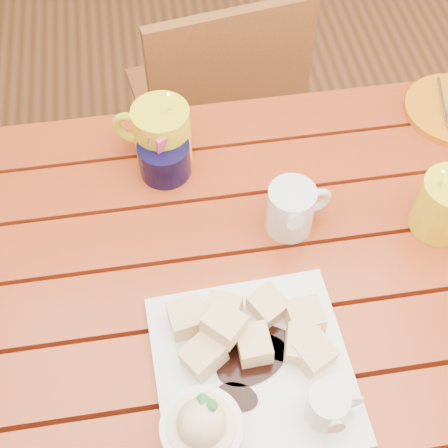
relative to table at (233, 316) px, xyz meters
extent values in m
plane|color=#573218|center=(0.00, 0.00, -0.64)|extent=(5.00, 5.00, 0.00)
cube|color=maroon|center=(0.00, -0.23, 0.09)|extent=(1.20, 0.11, 0.03)
cube|color=maroon|center=(0.00, -0.11, 0.09)|extent=(1.20, 0.11, 0.03)
cube|color=maroon|center=(0.00, 0.00, 0.09)|extent=(1.20, 0.11, 0.03)
cube|color=maroon|center=(0.00, 0.11, 0.09)|extent=(1.20, 0.11, 0.03)
cube|color=maroon|center=(0.00, 0.23, 0.09)|extent=(1.20, 0.11, 0.03)
cube|color=maroon|center=(0.00, 0.34, 0.09)|extent=(1.20, 0.11, 0.03)
cube|color=maroon|center=(0.00, 0.36, 0.04)|extent=(1.12, 0.04, 0.08)
cylinder|color=maroon|center=(0.55, 0.35, -0.28)|extent=(0.06, 0.06, 0.72)
cube|color=white|center=(0.00, -0.14, 0.12)|extent=(0.28, 0.28, 0.02)
cube|color=gold|center=(-0.03, -0.06, 0.14)|extent=(0.06, 0.06, 0.04)
cube|color=gold|center=(-0.06, -0.12, 0.14)|extent=(0.07, 0.07, 0.04)
cube|color=gold|center=(-0.03, -0.09, 0.17)|extent=(0.07, 0.07, 0.04)
cube|color=gold|center=(0.04, -0.06, 0.14)|extent=(0.07, 0.07, 0.04)
cube|color=gold|center=(0.09, -0.09, 0.14)|extent=(0.05, 0.05, 0.04)
cube|color=gold|center=(0.09, -0.14, 0.14)|extent=(0.07, 0.07, 0.04)
cube|color=gold|center=(0.01, -0.12, 0.14)|extent=(0.05, 0.05, 0.04)
cube|color=gold|center=(-0.08, -0.06, 0.14)|extent=(0.06, 0.06, 0.04)
cube|color=gold|center=(0.08, -0.13, 0.14)|extent=(0.06, 0.06, 0.04)
cylinder|color=white|center=(-0.08, -0.22, 0.14)|extent=(0.11, 0.11, 0.04)
cylinder|color=beige|center=(-0.08, -0.22, 0.16)|extent=(0.09, 0.09, 0.03)
sphere|color=beige|center=(-0.08, -0.22, 0.18)|extent=(0.06, 0.06, 0.06)
cone|color=#2C8741|center=(-0.06, -0.22, 0.20)|extent=(0.03, 0.04, 0.03)
cone|color=#2C8741|center=(-0.07, -0.21, 0.20)|extent=(0.03, 0.03, 0.02)
cylinder|color=white|center=(0.09, -0.22, 0.15)|extent=(0.05, 0.05, 0.06)
cylinder|color=black|center=(0.09, -0.22, 0.18)|extent=(0.04, 0.04, 0.01)
cone|color=white|center=(0.09, -0.25, 0.17)|extent=(0.02, 0.02, 0.03)
torus|color=white|center=(0.12, -0.22, 0.15)|extent=(0.04, 0.01, 0.04)
cylinder|color=yellow|center=(-0.08, 0.28, 0.16)|extent=(0.10, 0.10, 0.11)
cylinder|color=black|center=(-0.08, 0.28, 0.21)|extent=(0.08, 0.08, 0.01)
torus|color=yellow|center=(-0.13, 0.30, 0.16)|extent=(0.07, 0.04, 0.07)
cylinder|color=silver|center=(-0.06, 0.29, 0.20)|extent=(0.01, 0.07, 0.14)
cylinder|color=yellow|center=(0.35, 0.06, 0.16)|extent=(0.09, 0.09, 0.10)
cylinder|color=silver|center=(0.33, 0.07, 0.20)|extent=(0.05, 0.05, 0.13)
cylinder|color=white|center=(0.11, 0.10, 0.15)|extent=(0.08, 0.08, 0.09)
cylinder|color=white|center=(0.11, 0.10, 0.19)|extent=(0.06, 0.06, 0.01)
cone|color=white|center=(0.11, 0.06, 0.18)|extent=(0.03, 0.03, 0.03)
torus|color=white|center=(0.15, 0.10, 0.15)|extent=(0.05, 0.02, 0.05)
cylinder|color=black|center=(-0.08, 0.24, 0.14)|extent=(0.09, 0.09, 0.07)
cube|color=#ED407F|center=(-0.09, 0.24, 0.18)|extent=(0.03, 0.02, 0.04)
cube|color=white|center=(-0.07, 0.25, 0.18)|extent=(0.03, 0.02, 0.04)
cube|color=#ED407F|center=(-0.08, 0.23, 0.18)|extent=(0.03, 0.02, 0.04)
cylinder|color=silver|center=(0.45, 0.31, 0.12)|extent=(0.03, 0.13, 0.01)
cube|color=brown|center=(0.07, 0.76, -0.25)|extent=(0.44, 0.44, 0.03)
cylinder|color=brown|center=(0.20, 0.95, -0.45)|extent=(0.03, 0.03, 0.38)
cylinder|color=brown|center=(-0.12, 0.90, -0.45)|extent=(0.03, 0.03, 0.38)
cylinder|color=brown|center=(0.25, 0.63, -0.45)|extent=(0.03, 0.03, 0.38)
cylinder|color=brown|center=(-0.07, 0.57, -0.45)|extent=(0.03, 0.03, 0.38)
cube|color=brown|center=(0.09, 0.59, -0.04)|extent=(0.38, 0.09, 0.40)
camera|label=1|loc=(-0.09, -0.46, 0.95)|focal=50.00mm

